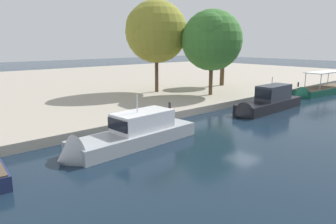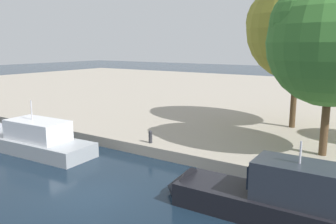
# 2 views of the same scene
# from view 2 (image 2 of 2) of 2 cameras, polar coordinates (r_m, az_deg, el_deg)

# --- Properties ---
(ground_plane) EXTENTS (220.00, 220.00, 0.00)m
(ground_plane) POSITION_cam_2_polar(r_m,az_deg,el_deg) (17.06, -12.52, -13.55)
(ground_plane) COLOR #142333
(dock_promenade) EXTENTS (120.00, 55.00, 0.69)m
(dock_promenade) POSITION_cam_2_polar(r_m,az_deg,el_deg) (46.20, 19.30, 2.04)
(dock_promenade) COLOR #A39989
(dock_promenade) RESTS_ON ground_plane
(motor_yacht_1) EXTENTS (10.53, 3.29, 4.51)m
(motor_yacht_1) POSITION_cam_2_polar(r_m,az_deg,el_deg) (25.48, -22.48, -4.46)
(motor_yacht_1) COLOR #9EA3A8
(motor_yacht_1) RESTS_ON ground_plane
(motor_yacht_2) EXTENTS (10.63, 2.62, 4.28)m
(motor_yacht_2) POSITION_cam_2_polar(r_m,az_deg,el_deg) (15.09, 17.81, -14.32)
(motor_yacht_2) COLOR black
(motor_yacht_2) RESTS_ON ground_plane
(mooring_bollard_1) EXTENTS (0.27, 0.27, 0.84)m
(mooring_bollard_1) POSITION_cam_2_polar(r_m,az_deg,el_deg) (22.70, -2.93, -4.02)
(mooring_bollard_1) COLOR #2D2D33
(mooring_bollard_1) RESTS_ON dock_promenade
(tree_1) EXTENTS (7.84, 7.68, 11.35)m
(tree_1) POSITION_cam_2_polar(r_m,az_deg,el_deg) (28.22, 19.93, 13.15)
(tree_1) COLOR #4C3823
(tree_1) RESTS_ON dock_promenade
(tree_2) EXTENTS (7.11, 7.11, 10.01)m
(tree_2) POSITION_cam_2_polar(r_m,az_deg,el_deg) (21.36, 25.07, 10.43)
(tree_2) COLOR #4C3823
(tree_2) RESTS_ON dock_promenade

